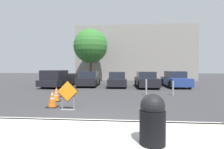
% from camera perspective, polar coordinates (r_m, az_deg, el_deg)
% --- Properties ---
extents(ground_plane, '(96.00, 96.00, 0.00)m').
position_cam_1_polar(ground_plane, '(15.58, 0.03, -4.54)').
color(ground_plane, '#333335').
extents(sidewalk_strip, '(27.40, 2.28, 0.14)m').
position_cam_1_polar(sidewalk_strip, '(4.80, -12.19, -18.94)').
color(sidewalk_strip, '#ADAAA3').
rests_on(sidewalk_strip, ground_plane).
extents(curb_lip, '(27.40, 0.20, 0.14)m').
position_cam_1_polar(curb_lip, '(5.84, -8.77, -15.06)').
color(curb_lip, '#ADAAA3').
rests_on(curb_lip, ground_plane).
extents(road_closed_sign, '(0.91, 0.20, 1.26)m').
position_cam_1_polar(road_closed_sign, '(7.71, -14.25, -6.28)').
color(road_closed_sign, black).
rests_on(road_closed_sign, ground_plane).
extents(traffic_cone_nearest, '(0.49, 0.49, 0.81)m').
position_cam_1_polar(traffic_cone_nearest, '(8.55, -18.92, -7.43)').
color(traffic_cone_nearest, black).
rests_on(traffic_cone_nearest, ground_plane).
extents(traffic_cone_second, '(0.51, 0.51, 0.61)m').
position_cam_1_polar(traffic_cone_second, '(10.04, -17.87, -6.59)').
color(traffic_cone_second, black).
rests_on(traffic_cone_second, ground_plane).
extents(traffic_cone_third, '(0.51, 0.51, 0.62)m').
position_cam_1_polar(traffic_cone_third, '(11.43, -17.69, -5.51)').
color(traffic_cone_third, black).
rests_on(traffic_cone_third, ground_plane).
extents(pickup_truck, '(2.29, 5.53, 1.60)m').
position_cam_1_polar(pickup_truck, '(17.72, -16.98, -1.49)').
color(pickup_truck, black).
rests_on(pickup_truck, ground_plane).
extents(parked_car_nearest, '(1.98, 4.12, 1.49)m').
position_cam_1_polar(parked_car_nearest, '(17.61, -7.50, -1.55)').
color(parked_car_nearest, black).
rests_on(parked_car_nearest, ground_plane).
extents(parked_car_second, '(1.98, 4.66, 1.44)m').
position_cam_1_polar(parked_car_second, '(17.19, 1.60, -1.72)').
color(parked_car_second, black).
rests_on(parked_car_second, ground_plane).
extents(parked_car_third, '(2.00, 4.54, 1.47)m').
position_cam_1_polar(parked_car_third, '(16.75, 11.09, -1.76)').
color(parked_car_third, black).
rests_on(parked_car_third, ground_plane).
extents(parked_car_fourth, '(1.99, 4.36, 1.50)m').
position_cam_1_polar(parked_car_fourth, '(17.73, 19.93, -1.59)').
color(parked_car_fourth, navy).
rests_on(parked_car_fourth, ground_plane).
extents(trash_bin, '(0.56, 0.56, 1.10)m').
position_cam_1_polar(trash_bin, '(3.99, 13.08, -13.93)').
color(trash_bin, black).
rests_on(trash_bin, sidewalk_strip).
extents(bollard_nearest, '(0.12, 0.12, 1.06)m').
position_cam_1_polar(bollard_nearest, '(11.80, 11.12, -3.97)').
color(bollard_nearest, gray).
rests_on(bollard_nearest, ground_plane).
extents(bollard_second, '(0.12, 0.12, 0.95)m').
position_cam_1_polar(bollard_second, '(12.12, 19.30, -4.15)').
color(bollard_second, gray).
rests_on(bollard_second, ground_plane).
extents(building_facade_backdrop, '(17.88, 5.00, 8.16)m').
position_cam_1_polar(building_facade_backdrop, '(28.27, 7.31, 6.68)').
color(building_facade_backdrop, gray).
rests_on(building_facade_backdrop, ground_plane).
extents(street_tree_behind_lot, '(4.44, 4.44, 6.92)m').
position_cam_1_polar(street_tree_behind_lot, '(23.37, -7.00, 9.17)').
color(street_tree_behind_lot, '#513823').
rests_on(street_tree_behind_lot, ground_plane).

